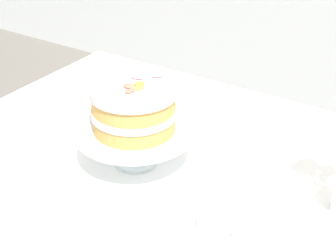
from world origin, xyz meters
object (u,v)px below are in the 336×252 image
(layer_cake, at_px, (134,107))
(teacup, at_px, (215,224))
(dining_table, at_px, (183,207))
(cake_stand, at_px, (135,135))

(layer_cake, relative_size, teacup, 1.76)
(dining_table, bearing_deg, teacup, -40.62)
(dining_table, bearing_deg, cake_stand, -174.07)
(cake_stand, bearing_deg, teacup, -22.68)
(dining_table, xyz_separation_m, teacup, (0.16, -0.14, 0.11))
(layer_cake, bearing_deg, cake_stand, -111.90)
(dining_table, height_order, layer_cake, layer_cake)
(dining_table, relative_size, teacup, 11.82)
(cake_stand, relative_size, teacup, 2.45)
(dining_table, bearing_deg, layer_cake, -174.10)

